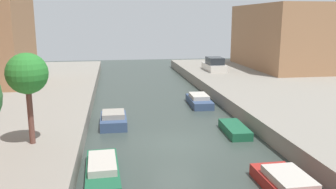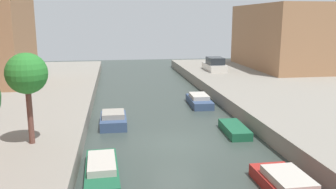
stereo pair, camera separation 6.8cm
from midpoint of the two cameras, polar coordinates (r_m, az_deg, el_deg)
ground_plane at (r=19.88m, az=1.35°, el=-7.88°), size 84.00×84.00×0.00m
low_block_right at (r=45.61m, az=19.34°, el=8.81°), size 10.00×14.81×7.47m
street_tree_2 at (r=17.39m, az=-21.70°, el=3.02°), size 1.90×1.90×4.30m
parked_car at (r=40.99m, az=7.56°, el=4.74°), size 1.91×4.37×1.54m
moored_boat_left_2 at (r=16.13m, az=-10.49°, el=-11.77°), size 1.58×4.45×0.75m
moored_boat_left_3 at (r=23.23m, az=-8.70°, el=-4.03°), size 1.66×3.14×0.94m
moored_boat_right_2 at (r=15.15m, az=18.91°, el=-13.75°), size 1.71×3.98×0.82m
moored_boat_right_3 at (r=21.86m, az=10.75°, el=-5.54°), size 1.35×3.22×0.50m
moored_boat_right_4 at (r=28.52m, az=5.11°, el=-0.98°), size 1.65×3.94×0.87m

